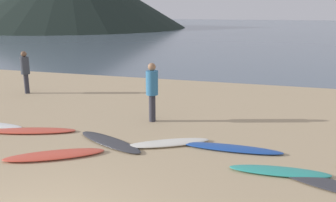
{
  "coord_description": "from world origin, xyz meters",
  "views": [
    {
      "loc": [
        3.52,
        -3.64,
        3.42
      ],
      "look_at": [
        0.31,
        6.92,
        0.6
      ],
      "focal_mm": 38.88,
      "sensor_mm": 36.0,
      "label": 1
    }
  ],
  "objects": [
    {
      "name": "ground_plane",
      "position": [
        0.0,
        10.0,
        -0.1
      ],
      "size": [
        120.0,
        120.0,
        0.2
      ],
      "primitive_type": "cube",
      "color": "tan",
      "rests_on": "ground"
    },
    {
      "name": "ocean_water",
      "position": [
        0.0,
        63.34,
        0.0
      ],
      "size": [
        140.0,
        100.0,
        0.01
      ],
      "primitive_type": "cube",
      "color": "slate",
      "rests_on": "ground"
    },
    {
      "name": "surfboard_4",
      "position": [
        -0.53,
        4.46,
        0.04
      ],
      "size": [
        2.32,
        1.5,
        0.09
      ],
      "primitive_type": "ellipsoid",
      "rotation": [
        0.0,
        0.0,
        -0.45
      ],
      "color": "#333338",
      "rests_on": "ground"
    },
    {
      "name": "surfboard_5",
      "position": [
        0.96,
        4.8,
        0.05
      ],
      "size": [
        2.15,
        1.54,
        0.1
      ],
      "primitive_type": "ellipsoid",
      "rotation": [
        0.0,
        0.0,
        0.53
      ],
      "color": "silver",
      "rests_on": "ground"
    },
    {
      "name": "surfboard_6",
      "position": [
        2.57,
        4.91,
        0.05
      ],
      "size": [
        2.51,
        0.51,
        0.1
      ],
      "primitive_type": "ellipsoid",
      "rotation": [
        0.0,
        0.0,
        0.02
      ],
      "color": "#1E479E",
      "rests_on": "ground"
    },
    {
      "name": "person_1",
      "position": [
        -0.1,
        6.59,
        1.08
      ],
      "size": [
        0.37,
        0.37,
        1.83
      ],
      "rotation": [
        0.0,
        0.0,
        3.91
      ],
      "color": "#2D2D38",
      "rests_on": "ground"
    },
    {
      "name": "surfboard_3",
      "position": [
        -1.39,
        3.26,
        0.05
      ],
      "size": [
        2.29,
        1.72,
        0.1
      ],
      "primitive_type": "ellipsoid",
      "rotation": [
        0.0,
        0.0,
        0.55
      ],
      "color": "#D84C38",
      "rests_on": "ground"
    },
    {
      "name": "surfboard_2",
      "position": [
        -3.04,
        4.6,
        0.05
      ],
      "size": [
        2.54,
        1.27,
        0.09
      ],
      "primitive_type": "ellipsoid",
      "rotation": [
        0.0,
        0.0,
        0.31
      ],
      "color": "#D84C38",
      "rests_on": "ground"
    },
    {
      "name": "person_0",
      "position": [
        -6.34,
        8.72,
        1.03
      ],
      "size": [
        0.35,
        0.35,
        1.74
      ],
      "rotation": [
        0.0,
        0.0,
        0.88
      ],
      "color": "#2D2D38",
      "rests_on": "ground"
    },
    {
      "name": "surfboard_7",
      "position": [
        3.72,
        3.89,
        0.05
      ],
      "size": [
        2.15,
        0.66,
        0.1
      ],
      "primitive_type": "ellipsoid",
      "rotation": [
        0.0,
        0.0,
        0.09
      ],
      "color": "teal",
      "rests_on": "ground"
    }
  ]
}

